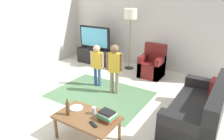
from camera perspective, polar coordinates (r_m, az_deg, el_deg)
name	(u,v)px	position (r m, az deg, el deg)	size (l,w,h in m)	color
ground	(96,108)	(4.41, -4.25, -10.31)	(7.80, 7.80, 0.00)	beige
wall_back	(156,23)	(6.49, 11.69, 12.26)	(6.00, 0.12, 2.70)	silver
area_rug	(100,94)	(4.94, -3.22, -6.56)	(2.20, 1.60, 0.01)	#4C724C
tv_stand	(95,56)	(6.94, -4.48, 3.81)	(1.20, 0.44, 0.50)	black
tv	(95,38)	(6.78, -4.73, 8.65)	(1.10, 0.28, 0.71)	black
couch	(201,112)	(4.03, 22.95, -10.51)	(0.80, 1.80, 0.86)	black
armchair	(152,66)	(5.97, 10.84, 1.13)	(0.60, 0.60, 0.90)	maroon
floor_lamp	(131,17)	(6.19, 5.03, 14.01)	(0.36, 0.36, 1.78)	#262626
child_near_tv	(97,62)	(5.15, -4.07, 2.20)	(0.35, 0.17, 1.05)	#33598C
child_center	(115,65)	(4.74, 0.69, 1.42)	(0.38, 0.20, 1.16)	gray
coffee_table	(87,119)	(3.43, -6.79, -13.02)	(1.00, 0.60, 0.42)	brown
book_stack	(107,115)	(3.28, -1.32, -12.14)	(0.27, 0.24, 0.14)	red
bottle	(68,108)	(3.43, -11.89, -10.11)	(0.06, 0.06, 0.28)	#4C3319
tv_remote	(93,124)	(3.21, -5.05, -14.38)	(0.17, 0.05, 0.02)	black
soda_can	(94,111)	(3.42, -4.93, -10.86)	(0.07, 0.07, 0.12)	silver
plate	(76,108)	(3.63, -9.57, -10.03)	(0.22, 0.22, 0.02)	white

